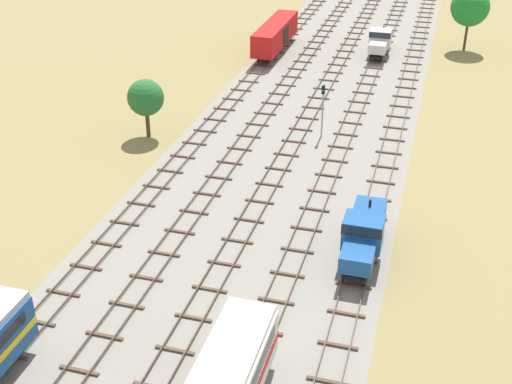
{
  "coord_description": "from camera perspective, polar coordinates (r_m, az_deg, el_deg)",
  "views": [
    {
      "loc": [
        12.63,
        -1.42,
        26.77
      ],
      "look_at": [
        0.0,
        42.46,
        1.5
      ],
      "focal_mm": 46.99,
      "sensor_mm": 36.0,
      "label": 1
    }
  ],
  "objects": [
    {
      "name": "track_centre",
      "position": [
        64.72,
        7.42,
        4.41
      ],
      "size": [
        2.4,
        126.0,
        0.29
      ],
      "color": "#47382D",
      "rests_on": "ground"
    },
    {
      "name": "freight_boxcar_far_left_midfar",
      "position": [
        90.34,
        1.67,
        13.33
      ],
      "size": [
        2.87,
        14.0,
        3.6
      ],
      "color": "red",
      "rests_on": "ground"
    },
    {
      "name": "signal_post_nearest",
      "position": [
        64.33,
        5.71,
        7.48
      ],
      "size": [
        0.28,
        0.47,
        5.3
      ],
      "color": "gray",
      "rests_on": "ground"
    },
    {
      "name": "lineside_tree_1",
      "position": [
        64.63,
        -9.38,
        7.91
      ],
      "size": [
        3.49,
        3.49,
        5.74
      ],
      "color": "#4C331E",
      "rests_on": "ground"
    },
    {
      "name": "shunter_loco_centre_far",
      "position": [
        90.7,
        10.55,
        12.64
      ],
      "size": [
        2.74,
        8.46,
        3.1
      ],
      "color": "beige",
      "rests_on": "ground"
    },
    {
      "name": "track_centre_left",
      "position": [
        65.44,
        3.54,
        4.89
      ],
      "size": [
        2.4,
        126.0,
        0.29
      ],
      "color": "#47382D",
      "rests_on": "ground"
    },
    {
      "name": "track_far_left",
      "position": [
        67.75,
        -3.92,
        5.74
      ],
      "size": [
        2.4,
        126.0,
        0.29
      ],
      "color": "#47382D",
      "rests_on": "ground"
    },
    {
      "name": "ballast_bed",
      "position": [
        64.6,
        3.33,
        4.43
      ],
      "size": [
        21.96,
        176.0,
        0.01
      ],
      "primitive_type": "cube",
      "color": "gray",
      "rests_on": "ground"
    },
    {
      "name": "track_left",
      "position": [
        66.45,
        -0.25,
        5.33
      ],
      "size": [
        2.4,
        126.0,
        0.29
      ],
      "color": "#47382D",
      "rests_on": "ground"
    },
    {
      "name": "track_centre_right",
      "position": [
        64.31,
        11.37,
        3.9
      ],
      "size": [
        2.4,
        126.0,
        0.29
      ],
      "color": "#47382D",
      "rests_on": "ground"
    },
    {
      "name": "ground_plane",
      "position": [
        64.6,
        3.33,
        4.43
      ],
      "size": [
        480.0,
        480.0,
        0.0
      ],
      "primitive_type": "plane",
      "color": "olive"
    },
    {
      "name": "lineside_tree_2",
      "position": [
        94.4,
        17.77,
        14.76
      ],
      "size": [
        4.99,
        4.99,
        8.23
      ],
      "color": "#4C331E",
      "rests_on": "ground"
    },
    {
      "name": "shunter_loco_centre_right_mid",
      "position": [
        46.78,
        9.15,
        -3.41
      ],
      "size": [
        2.74,
        8.46,
        3.1
      ],
      "color": "#194C8C",
      "rests_on": "ground"
    }
  ]
}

